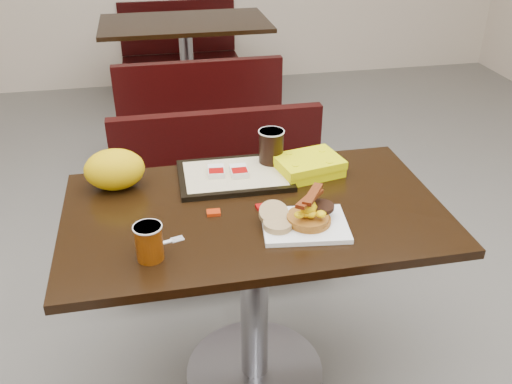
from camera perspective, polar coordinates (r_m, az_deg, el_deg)
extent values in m
cube|color=slate|center=(2.25, -0.14, -18.14)|extent=(6.00, 7.00, 0.01)
cube|color=white|center=(1.68, 5.02, -3.39)|extent=(0.28, 0.23, 0.02)
cylinder|color=#A86E1C|center=(1.67, 5.47, -2.70)|extent=(0.14, 0.14, 0.03)
cylinder|color=black|center=(1.70, 6.70, -1.51)|extent=(0.09, 0.09, 0.01)
ellipsoid|color=yellow|center=(1.65, 5.33, -1.80)|extent=(0.10, 0.09, 0.05)
cylinder|color=tan|center=(1.65, 2.25, -3.34)|extent=(0.11, 0.11, 0.02)
cylinder|color=tan|center=(1.67, 1.81, -2.18)|extent=(0.09, 0.09, 0.05)
cylinder|color=#994005|center=(1.55, -10.91, -5.10)|extent=(0.08, 0.08, 0.11)
cube|color=white|center=(1.72, 7.27, -2.79)|extent=(0.08, 0.16, 0.00)
cube|color=#A12506|center=(1.74, -4.37, -2.12)|extent=(0.04, 0.03, 0.01)
cube|color=#8C0504|center=(1.77, 0.66, -1.52)|extent=(0.04, 0.03, 0.01)
cube|color=black|center=(1.94, -2.24, 1.69)|extent=(0.39, 0.28, 0.02)
cube|color=silver|center=(1.93, -4.11, 2.14)|extent=(0.06, 0.08, 0.02)
cube|color=silver|center=(1.93, -1.77, 2.17)|extent=(0.06, 0.08, 0.02)
cylinder|color=black|center=(1.99, 1.57, 4.69)|extent=(0.10, 0.10, 0.12)
cube|color=#DDDD03|center=(1.97, 5.40, 2.72)|extent=(0.25, 0.21, 0.06)
ellipsoid|color=#E4B707|center=(1.91, -14.31, 2.26)|extent=(0.24, 0.20, 0.14)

